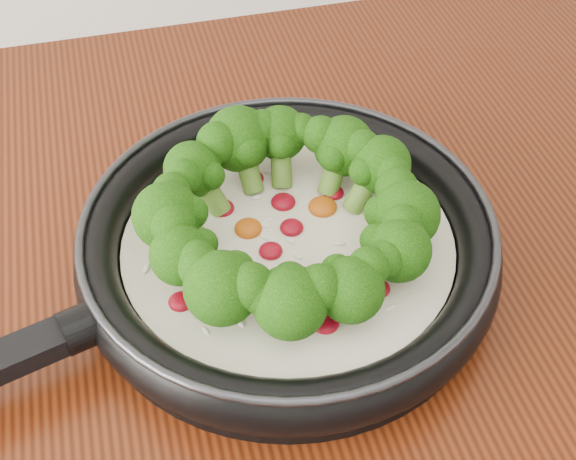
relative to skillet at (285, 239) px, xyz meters
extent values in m
cylinder|color=black|center=(0.00, 0.00, -0.03)|extent=(0.42, 0.42, 0.01)
torus|color=black|center=(0.00, 0.00, -0.01)|extent=(0.45, 0.45, 0.04)
torus|color=#2D2D33|center=(0.00, 0.00, 0.02)|extent=(0.43, 0.43, 0.01)
cylinder|color=black|center=(-0.17, -0.05, 0.00)|extent=(0.04, 0.04, 0.04)
cylinder|color=white|center=(0.00, 0.00, -0.02)|extent=(0.35, 0.35, 0.02)
ellipsoid|color=maroon|center=(-0.01, -0.01, 0.00)|extent=(0.03, 0.03, 0.01)
ellipsoid|color=maroon|center=(-0.01, -0.07, 0.00)|extent=(0.02, 0.02, 0.01)
ellipsoid|color=#B94B0B|center=(-0.06, 0.09, 0.00)|extent=(0.03, 0.03, 0.01)
ellipsoid|color=maroon|center=(-0.10, -0.04, 0.00)|extent=(0.03, 0.03, 0.01)
ellipsoid|color=maroon|center=(0.00, -0.04, 0.00)|extent=(0.03, 0.03, 0.01)
ellipsoid|color=#B94B0B|center=(0.07, -0.02, 0.00)|extent=(0.03, 0.03, 0.01)
ellipsoid|color=maroon|center=(0.06, 0.05, 0.00)|extent=(0.03, 0.03, 0.01)
ellipsoid|color=maroon|center=(-0.04, 0.05, 0.00)|extent=(0.03, 0.03, 0.01)
ellipsoid|color=#B94B0B|center=(0.04, 0.03, 0.00)|extent=(0.03, 0.03, 0.01)
ellipsoid|color=maroon|center=(-0.01, 0.08, 0.00)|extent=(0.03, 0.03, 0.01)
ellipsoid|color=maroon|center=(0.01, 0.05, 0.00)|extent=(0.03, 0.03, 0.01)
ellipsoid|color=#B94B0B|center=(-0.05, -0.01, 0.00)|extent=(0.02, 0.02, 0.01)
ellipsoid|color=maroon|center=(0.01, 0.01, 0.00)|extent=(0.03, 0.03, 0.01)
ellipsoid|color=maroon|center=(0.06, -0.07, 0.00)|extent=(0.02, 0.02, 0.01)
ellipsoid|color=#B94B0B|center=(-0.03, 0.02, 0.00)|extent=(0.03, 0.03, 0.01)
ellipsoid|color=maroon|center=(0.01, -0.09, 0.00)|extent=(0.03, 0.03, 0.01)
ellipsoid|color=white|center=(-0.02, 0.01, 0.00)|extent=(0.01, 0.01, 0.00)
ellipsoid|color=white|center=(-0.02, 0.04, 0.00)|extent=(0.01, 0.01, 0.00)
ellipsoid|color=white|center=(0.05, 0.04, 0.00)|extent=(0.01, 0.01, 0.00)
ellipsoid|color=white|center=(-0.01, 0.06, 0.00)|extent=(0.01, 0.01, 0.00)
ellipsoid|color=white|center=(-0.07, -0.06, 0.00)|extent=(0.01, 0.01, 0.00)
ellipsoid|color=white|center=(-0.08, -0.08, 0.00)|extent=(0.01, 0.01, 0.00)
ellipsoid|color=white|center=(0.11, 0.00, 0.00)|extent=(0.01, 0.01, 0.00)
ellipsoid|color=white|center=(-0.01, 0.02, 0.00)|extent=(0.01, 0.01, 0.00)
ellipsoid|color=white|center=(0.00, 0.00, 0.00)|extent=(0.01, 0.01, 0.00)
ellipsoid|color=white|center=(0.06, -0.09, 0.00)|extent=(0.01, 0.01, 0.00)
ellipsoid|color=white|center=(-0.12, 0.00, 0.00)|extent=(0.01, 0.01, 0.00)
ellipsoid|color=white|center=(-0.01, 0.00, 0.00)|extent=(0.01, 0.01, 0.00)
ellipsoid|color=white|center=(0.11, 0.02, 0.00)|extent=(0.01, 0.01, 0.00)
ellipsoid|color=white|center=(0.01, -0.02, 0.00)|extent=(0.01, 0.01, 0.00)
ellipsoid|color=white|center=(0.01, 0.09, 0.00)|extent=(0.01, 0.01, 0.00)
ellipsoid|color=white|center=(0.08, -0.04, 0.00)|extent=(0.01, 0.01, 0.00)
ellipsoid|color=white|center=(-0.01, 0.00, 0.00)|extent=(0.01, 0.01, 0.00)
ellipsoid|color=white|center=(-0.05, -0.08, 0.00)|extent=(0.01, 0.01, 0.00)
ellipsoid|color=white|center=(0.04, -0.01, 0.00)|extent=(0.01, 0.01, 0.00)
ellipsoid|color=white|center=(-0.01, 0.03, 0.00)|extent=(0.01, 0.01, 0.00)
ellipsoid|color=white|center=(-0.01, -0.01, 0.00)|extent=(0.01, 0.01, 0.00)
cylinder|color=olive|center=(0.08, 0.03, 0.01)|extent=(0.04, 0.03, 0.04)
sphere|color=black|center=(0.10, 0.03, 0.03)|extent=(0.06, 0.06, 0.05)
sphere|color=black|center=(0.08, 0.05, 0.04)|extent=(0.04, 0.04, 0.03)
sphere|color=black|center=(0.10, 0.01, 0.04)|extent=(0.04, 0.04, 0.03)
sphere|color=black|center=(0.08, 0.03, 0.04)|extent=(0.03, 0.03, 0.03)
cylinder|color=olive|center=(0.06, 0.06, 0.01)|extent=(0.04, 0.04, 0.04)
sphere|color=black|center=(0.07, 0.07, 0.03)|extent=(0.07, 0.07, 0.05)
sphere|color=black|center=(0.05, 0.08, 0.04)|extent=(0.04, 0.04, 0.03)
sphere|color=black|center=(0.08, 0.05, 0.04)|extent=(0.04, 0.04, 0.03)
sphere|color=black|center=(0.06, 0.05, 0.03)|extent=(0.03, 0.03, 0.03)
cylinder|color=olive|center=(0.02, 0.08, 0.01)|extent=(0.03, 0.04, 0.04)
sphere|color=black|center=(0.02, 0.10, 0.03)|extent=(0.06, 0.06, 0.05)
sphere|color=black|center=(0.00, 0.09, 0.04)|extent=(0.04, 0.04, 0.03)
sphere|color=black|center=(0.04, 0.09, 0.04)|extent=(0.04, 0.04, 0.03)
sphere|color=black|center=(0.02, 0.08, 0.04)|extent=(0.03, 0.03, 0.03)
cylinder|color=olive|center=(-0.01, 0.08, 0.01)|extent=(0.03, 0.04, 0.04)
sphere|color=black|center=(-0.02, 0.10, 0.04)|extent=(0.07, 0.07, 0.06)
sphere|color=black|center=(-0.04, 0.09, 0.04)|extent=(0.05, 0.05, 0.04)
sphere|color=black|center=(0.01, 0.10, 0.04)|extent=(0.04, 0.04, 0.03)
sphere|color=black|center=(-0.01, 0.08, 0.04)|extent=(0.04, 0.04, 0.03)
cylinder|color=olive|center=(-0.05, 0.06, 0.01)|extent=(0.04, 0.04, 0.04)
sphere|color=black|center=(-0.06, 0.07, 0.03)|extent=(0.06, 0.06, 0.05)
sphere|color=black|center=(-0.07, 0.05, 0.04)|extent=(0.04, 0.04, 0.03)
sphere|color=black|center=(-0.05, 0.08, 0.04)|extent=(0.04, 0.04, 0.03)
sphere|color=black|center=(-0.05, 0.06, 0.03)|extent=(0.03, 0.03, 0.02)
cylinder|color=olive|center=(-0.07, 0.01, 0.01)|extent=(0.04, 0.02, 0.04)
sphere|color=black|center=(-0.09, 0.02, 0.03)|extent=(0.07, 0.07, 0.06)
sphere|color=black|center=(-0.09, -0.01, 0.04)|extent=(0.04, 0.04, 0.04)
sphere|color=black|center=(-0.09, 0.04, 0.04)|extent=(0.04, 0.04, 0.03)
sphere|color=black|center=(-0.07, 0.01, 0.04)|extent=(0.03, 0.03, 0.03)
cylinder|color=olive|center=(-0.07, -0.02, 0.01)|extent=(0.04, 0.03, 0.04)
sphere|color=black|center=(-0.09, -0.03, 0.03)|extent=(0.06, 0.06, 0.05)
sphere|color=black|center=(-0.08, -0.04, 0.04)|extent=(0.04, 0.04, 0.03)
sphere|color=black|center=(-0.09, -0.01, 0.04)|extent=(0.03, 0.03, 0.03)
sphere|color=black|center=(-0.07, -0.02, 0.03)|extent=(0.03, 0.03, 0.02)
cylinder|color=olive|center=(-0.05, -0.06, 0.01)|extent=(0.04, 0.04, 0.04)
sphere|color=black|center=(-0.07, -0.07, 0.03)|extent=(0.07, 0.07, 0.06)
sphere|color=black|center=(-0.05, -0.08, 0.04)|extent=(0.04, 0.04, 0.04)
sphere|color=black|center=(-0.08, -0.05, 0.04)|extent=(0.04, 0.04, 0.03)
sphere|color=black|center=(-0.05, -0.05, 0.04)|extent=(0.04, 0.04, 0.03)
cylinder|color=olive|center=(-0.02, -0.08, 0.01)|extent=(0.03, 0.04, 0.04)
sphere|color=black|center=(-0.02, -0.09, 0.03)|extent=(0.07, 0.07, 0.06)
sphere|color=black|center=(0.00, -0.09, 0.04)|extent=(0.04, 0.04, 0.04)
sphere|color=black|center=(-0.04, -0.08, 0.04)|extent=(0.04, 0.04, 0.03)
sphere|color=black|center=(-0.02, -0.07, 0.03)|extent=(0.04, 0.04, 0.03)
cylinder|color=olive|center=(0.02, -0.08, 0.01)|extent=(0.03, 0.04, 0.04)
sphere|color=black|center=(0.03, -0.09, 0.03)|extent=(0.06, 0.06, 0.05)
sphere|color=black|center=(0.04, -0.08, 0.04)|extent=(0.04, 0.04, 0.03)
sphere|color=black|center=(0.01, -0.09, 0.04)|extent=(0.04, 0.04, 0.03)
sphere|color=black|center=(0.02, -0.07, 0.03)|extent=(0.03, 0.03, 0.03)
cylinder|color=olive|center=(0.06, -0.05, 0.01)|extent=(0.04, 0.04, 0.04)
sphere|color=black|center=(0.08, -0.07, 0.03)|extent=(0.06, 0.06, 0.05)
sphere|color=black|center=(0.08, -0.05, 0.04)|extent=(0.04, 0.04, 0.03)
sphere|color=black|center=(0.06, -0.08, 0.04)|extent=(0.04, 0.04, 0.03)
sphere|color=black|center=(0.06, -0.05, 0.04)|extent=(0.03, 0.03, 0.03)
cylinder|color=olive|center=(0.08, -0.02, 0.01)|extent=(0.04, 0.03, 0.04)
sphere|color=black|center=(0.10, -0.03, 0.03)|extent=(0.07, 0.07, 0.06)
sphere|color=black|center=(0.09, 0.00, 0.04)|extent=(0.04, 0.04, 0.04)
sphere|color=black|center=(0.08, -0.05, 0.04)|extent=(0.04, 0.04, 0.03)
sphere|color=black|center=(0.08, -0.02, 0.03)|extent=(0.04, 0.04, 0.03)
camera|label=1|loc=(-0.11, -0.44, 0.48)|focal=48.80mm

